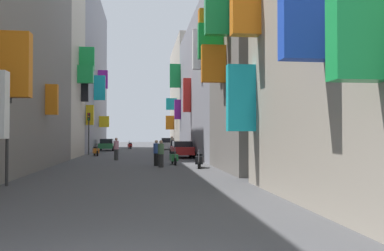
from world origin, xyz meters
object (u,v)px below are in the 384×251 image
Objects in this scene: pedestrian_near_right at (172,144)px; pedestrian_mid_street at (161,154)px; parked_car_green at (107,144)px; parked_car_red at (182,149)px; pedestrian_near_left at (116,149)px; pedestrian_crossing at (156,153)px; pedestrian_far_away at (173,146)px; scooter_black at (199,160)px; traffic_light_near_corner at (7,116)px; scooter_green at (174,157)px; scooter_red at (130,145)px; parked_car_silver at (167,144)px; scooter_orange at (96,151)px; traffic_light_far_corner at (89,126)px.

pedestrian_mid_street is at bearing -95.92° from pedestrian_near_right.
parked_car_green is 26.57m from pedestrian_mid_street.
parked_car_red is 2.28× the size of pedestrian_near_left.
pedestrian_crossing is 6.70m from pedestrian_near_left.
pedestrian_mid_street reaches higher than parked_car_red.
pedestrian_near_right is 1.16× the size of pedestrian_far_away.
scooter_black is at bearing -35.44° from pedestrian_crossing.
pedestrian_mid_street is 0.41× the size of traffic_light_near_corner.
parked_car_red is 17.79m from parked_car_green.
pedestrian_mid_street is at bearing -112.91° from scooter_green.
pedestrian_crossing is (-1.19, -1.14, 0.35)m from scooter_green.
pedestrian_near_left is 14.75m from pedestrian_near_right.
parked_car_red is 10.63m from scooter_black.
scooter_green is (3.76, -29.13, -0.00)m from scooter_red.
parked_car_silver is 27.41m from pedestrian_crossing.
parked_car_red is at bearing 77.29° from pedestrian_mid_street.
parked_car_silver is 2.19× the size of pedestrian_near_right.
traffic_light_near_corner is at bearing -95.14° from scooter_red.
pedestrian_near_right is at bearing 68.95° from pedestrian_near_left.
pedestrian_crossing is at bearing -105.70° from parked_car_red.
scooter_orange is 7.13m from pedestrian_near_left.
scooter_green is 0.44× the size of traffic_light_far_corner.
pedestrian_near_right is (7.58, 7.03, 0.43)m from scooter_orange.
pedestrian_crossing is (-2.50, 1.78, 0.35)m from scooter_black.
scooter_green is 1.09× the size of pedestrian_crossing.
traffic_light_near_corner is at bearing -106.33° from pedestrian_near_right.
pedestrian_crossing is at bearing -85.15° from scooter_red.
pedestrian_mid_street is at bearing -68.43° from traffic_light_far_corner.
scooter_black is 20.00m from pedestrian_far_away.
scooter_black is at bearing -89.92° from parked_car_red.
parked_car_silver is 37.67m from traffic_light_near_corner.
traffic_light_far_corner reaches higher than pedestrian_near_right.
scooter_red is (-5.06, 21.42, -0.29)m from parked_car_red.
parked_car_green is 18.98m from pedestrian_near_left.
parked_car_red is at bearing 27.54° from pedestrian_near_left.
parked_car_green reaches higher than scooter_red.
pedestrian_far_away is at bearing 72.85° from traffic_light_near_corner.
pedestrian_near_left reaches higher than parked_car_red.
parked_car_red is 10.22m from pedestrian_mid_street.
scooter_green is 15.75m from traffic_light_far_corner.
pedestrian_near_right reaches higher than pedestrian_crossing.
parked_car_red is 20.23m from traffic_light_near_corner.
pedestrian_near_left is 1.06× the size of pedestrian_mid_street.
parked_car_green reaches higher than scooter_black.
pedestrian_near_right is at bearing 29.99° from traffic_light_far_corner.
scooter_red is (2.60, 17.49, 0.00)m from scooter_orange.
traffic_light_far_corner reaches higher than traffic_light_near_corner.
pedestrian_far_away is at bearing -91.34° from pedestrian_near_right.
scooter_green is (6.39, -23.75, -0.29)m from parked_car_green.
scooter_black is 11.70m from traffic_light_near_corner.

